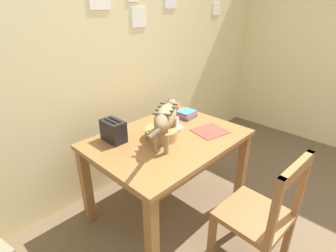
{
  "coord_description": "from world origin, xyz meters",
  "views": [
    {
      "loc": [
        -1.45,
        -0.05,
        1.71
      ],
      "look_at": [
        -0.1,
        1.26,
        0.84
      ],
      "focal_mm": 28.04,
      "sensor_mm": 36.0,
      "label": 1
    }
  ],
  "objects": [
    {
      "name": "wicker_basket",
      "position": [
        -0.14,
        1.29,
        0.78
      ],
      "size": [
        0.27,
        0.27,
        0.08
      ],
      "color": "#AF8047",
      "rests_on": "dining_table"
    },
    {
      "name": "coffee_mug",
      "position": [
        0.03,
        1.33,
        0.81
      ],
      "size": [
        0.12,
        0.08,
        0.08
      ],
      "color": "white",
      "rests_on": "saucer_bowl"
    },
    {
      "name": "cat",
      "position": [
        -0.16,
        1.22,
        0.95
      ],
      "size": [
        0.66,
        0.43,
        0.3
      ],
      "rotation": [
        0.0,
        0.0,
        -1.03
      ],
      "color": "#8A7451",
      "rests_on": "dining_table"
    },
    {
      "name": "magazine",
      "position": [
        0.23,
        1.08,
        0.74
      ],
      "size": [
        0.3,
        0.29,
        0.01
      ],
      "primitive_type": "cube",
      "rotation": [
        0.0,
        0.0,
        -0.22
      ],
      "color": "#DC3E31",
      "rests_on": "dining_table"
    },
    {
      "name": "saucer_bowl",
      "position": [
        0.03,
        1.33,
        0.75
      ],
      "size": [
        0.18,
        0.18,
        0.03
      ],
      "primitive_type": "cylinder",
      "color": "#AEACA7",
      "rests_on": "dining_table"
    },
    {
      "name": "book_stack",
      "position": [
        0.33,
        1.42,
        0.77
      ],
      "size": [
        0.17,
        0.16,
        0.06
      ],
      "color": "#3081C0",
      "rests_on": "dining_table"
    },
    {
      "name": "toaster",
      "position": [
        -0.43,
        1.53,
        0.82
      ],
      "size": [
        0.12,
        0.2,
        0.18
      ],
      "color": "black",
      "rests_on": "dining_table"
    },
    {
      "name": "dining_table",
      "position": [
        -0.1,
        1.26,
        0.65
      ],
      "size": [
        1.22,
        0.89,
        0.74
      ],
      "color": "#925F32",
      "rests_on": "ground_plane"
    },
    {
      "name": "wooden_chair_near",
      "position": [
        -0.08,
        0.43,
        0.45
      ],
      "size": [
        0.44,
        0.44,
        0.92
      ],
      "rotation": [
        0.0,
        0.0,
        -0.04
      ],
      "color": "#925A30",
      "rests_on": "ground_plane"
    },
    {
      "name": "wall_rear",
      "position": [
        0.0,
        1.99,
        1.25
      ],
      "size": [
        5.11,
        0.11,
        2.5
      ],
      "color": "beige",
      "rests_on": "ground_plane"
    }
  ]
}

